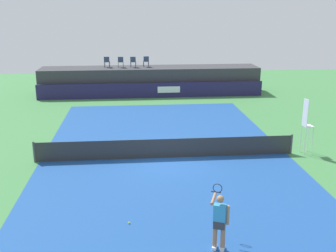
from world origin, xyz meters
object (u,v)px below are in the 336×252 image
object	(u,v)px
spectator_chair_right	(146,61)
tennis_player	(219,220)
spectator_chair_left	(121,61)
umpire_chair	(306,123)
spectator_chair_far_left	(107,61)
spectator_chair_center	(133,61)
net_post_near	(34,152)
tennis_ball	(129,223)
net_post_far	(291,144)

from	to	relation	value
spectator_chair_right	tennis_player	bearing A→B (deg)	-87.02
spectator_chair_left	spectator_chair_right	size ratio (longest dim) A/B	1.00
umpire_chair	spectator_chair_far_left	bearing A→B (deg)	123.87
spectator_chair_far_left	spectator_chair_right	size ratio (longest dim) A/B	1.00
tennis_player	spectator_chair_right	bearing A→B (deg)	92.98
spectator_chair_far_left	spectator_chair_center	size ratio (longest dim) A/B	1.00
spectator_chair_right	tennis_player	world-z (taller)	spectator_chair_right
spectator_chair_far_left	spectator_chair_right	xyz separation A→B (m)	(3.23, -0.04, 0.00)
spectator_chair_left	umpire_chair	bearing A→B (deg)	-58.84
net_post_near	tennis_player	size ratio (longest dim) A/B	0.56
spectator_chair_far_left	tennis_ball	xyz separation A→B (m)	(1.76, -21.55, -2.66)
spectator_chair_right	net_post_far	xyz separation A→B (m)	(6.52, -15.44, -2.19)
umpire_chair	spectator_chair_right	bearing A→B (deg)	114.89
umpire_chair	tennis_ball	size ratio (longest dim) A/B	40.59
net_post_far	spectator_chair_far_left	bearing A→B (deg)	122.21
spectator_chair_far_left	spectator_chair_left	world-z (taller)	same
umpire_chair	net_post_far	size ratio (longest dim) A/B	2.76
tennis_ball	umpire_chair	bearing A→B (deg)	35.04
spectator_chair_far_left	spectator_chair_center	distance (m)	2.17
spectator_chair_left	tennis_ball	size ratio (longest dim) A/B	13.06
spectator_chair_left	spectator_chair_center	bearing A→B (deg)	-2.10
spectator_chair_right	tennis_ball	distance (m)	21.73
spectator_chair_center	spectator_chair_right	world-z (taller)	same
spectator_chair_center	tennis_ball	xyz separation A→B (m)	(-0.40, -21.35, -2.66)
spectator_chair_center	net_post_far	xyz separation A→B (m)	(7.59, -15.27, -2.19)
tennis_player	net_post_far	bearing A→B (deg)	55.65
spectator_chair_left	umpire_chair	distance (m)	17.94
umpire_chair	tennis_player	size ratio (longest dim) A/B	1.56
spectator_chair_center	umpire_chair	xyz separation A→B (m)	(8.24, -15.28, -1.11)
spectator_chair_left	tennis_player	distance (m)	23.38
spectator_chair_left	tennis_player	size ratio (longest dim) A/B	0.50
spectator_chair_left	umpire_chair	size ratio (longest dim) A/B	0.32
spectator_chair_right	umpire_chair	distance (m)	17.07
net_post_far	tennis_ball	size ratio (longest dim) A/B	14.71
net_post_near	net_post_far	size ratio (longest dim) A/B	1.00
spectator_chair_left	spectator_chair_center	size ratio (longest dim) A/B	1.00
spectator_chair_right	tennis_ball	xyz separation A→B (m)	(-1.47, -21.51, -2.66)
net_post_far	tennis_ball	bearing A→B (deg)	-142.78
spectator_chair_right	net_post_near	xyz separation A→B (m)	(-5.88, -15.44, -2.19)
spectator_chair_far_left	spectator_chair_center	xyz separation A→B (m)	(2.16, -0.20, 0.00)
spectator_chair_left	net_post_near	xyz separation A→B (m)	(-3.78, -15.31, -2.19)
spectator_chair_left	tennis_ball	bearing A→B (deg)	-88.33
spectator_chair_left	umpire_chair	xyz separation A→B (m)	(9.27, -15.32, -1.11)
net_post_near	tennis_player	xyz separation A→B (m)	(7.09, -7.78, 0.46)
tennis_ball	net_post_near	bearing A→B (deg)	125.95
spectator_chair_far_left	spectator_chair_left	size ratio (longest dim) A/B	1.00
net_post_far	spectator_chair_left	bearing A→B (deg)	119.38
spectator_chair_far_left	net_post_near	xyz separation A→B (m)	(-2.65, -15.48, -2.19)
spectator_chair_far_left	net_post_far	world-z (taller)	spectator_chair_far_left
spectator_chair_right	spectator_chair_center	bearing A→B (deg)	-171.08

